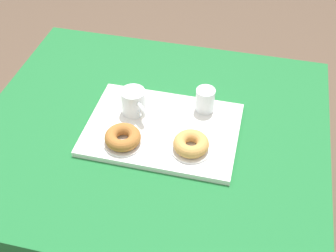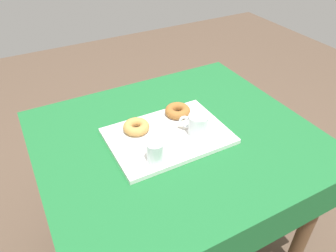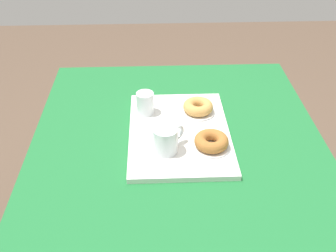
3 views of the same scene
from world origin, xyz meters
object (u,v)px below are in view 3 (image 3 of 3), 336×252
object	(u,v)px
donut_plate_left	(211,147)
sugar_donut_left	(211,141)
tea_mug_left	(166,140)
dining_table	(178,167)
water_glass_near	(145,104)
serving_tray	(179,133)
sugar_donut_right	(198,107)
donut_plate_right	(198,112)

from	to	relation	value
donut_plate_left	sugar_donut_left	size ratio (longest dim) A/B	1.09
tea_mug_left	donut_plate_left	distance (m)	0.15
dining_table	water_glass_near	world-z (taller)	water_glass_near
serving_tray	donut_plate_left	bearing A→B (deg)	44.27
sugar_donut_right	sugar_donut_left	bearing A→B (deg)	6.07
serving_tray	sugar_donut_left	xyz separation A→B (m)	(0.10, 0.10, 0.03)
tea_mug_left	donut_plate_right	xyz separation A→B (m)	(-0.21, 0.12, -0.04)
serving_tray	sugar_donut_left	distance (m)	0.14
donut_plate_left	sugar_donut_right	world-z (taller)	sugar_donut_right
dining_table	serving_tray	distance (m)	0.13
serving_tray	sugar_donut_left	bearing A→B (deg)	44.27
donut_plate_right	tea_mug_left	bearing A→B (deg)	-29.96
dining_table	donut_plate_left	world-z (taller)	donut_plate_left
water_glass_near	sugar_donut_left	size ratio (longest dim) A/B	0.74
tea_mug_left	donut_plate_right	bearing A→B (deg)	150.04
sugar_donut_left	sugar_donut_right	distance (m)	0.20
dining_table	donut_plate_right	distance (m)	0.21
water_glass_near	sugar_donut_left	distance (m)	0.30
water_glass_near	donut_plate_left	world-z (taller)	water_glass_near
donut_plate_right	water_glass_near	bearing A→B (deg)	-92.40
water_glass_near	donut_plate_right	size ratio (longest dim) A/B	0.67
serving_tray	tea_mug_left	bearing A→B (deg)	-24.61
water_glass_near	sugar_donut_right	xyz separation A→B (m)	(0.01, 0.19, -0.01)
tea_mug_left	donut_plate_left	world-z (taller)	tea_mug_left
water_glass_near	tea_mug_left	bearing A→B (deg)	16.54
sugar_donut_left	sugar_donut_right	bearing A→B (deg)	-173.93
donut_plate_left	water_glass_near	bearing A→B (deg)	-135.30
dining_table	serving_tray	world-z (taller)	serving_tray
tea_mug_left	sugar_donut_left	bearing A→B (deg)	93.41
donut_plate_right	sugar_donut_right	xyz separation A→B (m)	(0.00, 0.00, 0.02)
donut_plate_right	serving_tray	bearing A→B (deg)	-34.81
water_glass_near	donut_plate_left	distance (m)	0.30
sugar_donut_left	sugar_donut_right	world-z (taller)	same
donut_plate_left	sugar_donut_left	distance (m)	0.02
tea_mug_left	sugar_donut_right	bearing A→B (deg)	150.04
donut_plate_left	sugar_donut_right	xyz separation A→B (m)	(-0.20, -0.02, 0.02)
serving_tray	donut_plate_right	xyz separation A→B (m)	(-0.11, 0.07, 0.01)
sugar_donut_right	donut_plate_left	bearing A→B (deg)	6.07
dining_table	donut_plate_right	bearing A→B (deg)	151.02
tea_mug_left	donut_plate_right	world-z (taller)	tea_mug_left
serving_tray	sugar_donut_right	size ratio (longest dim) A/B	4.44
donut_plate_left	dining_table	bearing A→B (deg)	-120.54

